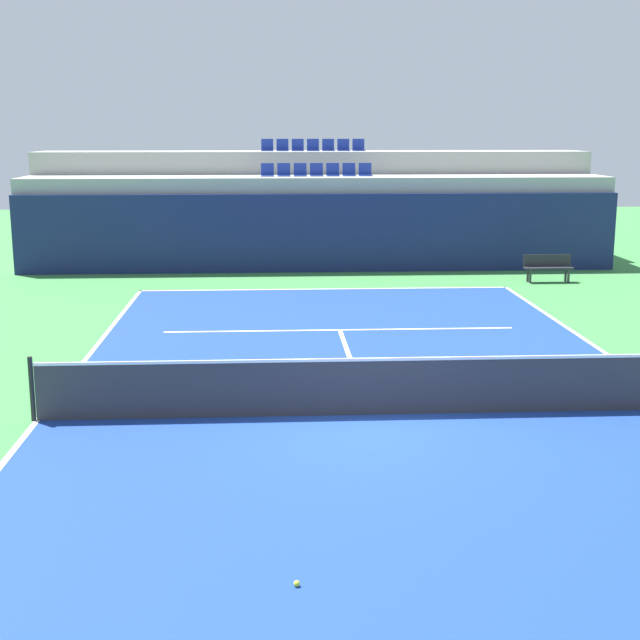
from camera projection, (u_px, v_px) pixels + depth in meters
ground_plane at (370, 415)px, 14.80m from camera, size 80.00×80.00×0.00m
court_surface at (370, 415)px, 14.80m from camera, size 11.00×24.00×0.01m
baseline_far at (325, 289)px, 26.46m from camera, size 11.00×0.10×0.00m
sideline_left at (37, 420)px, 14.49m from camera, size 0.10×24.00×0.00m
service_line_far at (340, 330)px, 21.04m from camera, size 8.26×0.10×0.00m
centre_service_line at (352, 365)px, 17.92m from camera, size 0.10×6.40×0.00m
back_wall at (319, 233)px, 29.51m from camera, size 19.96×0.30×2.59m
stands_tier_lower at (317, 221)px, 30.77m from camera, size 19.96×2.40×3.09m
stands_tier_upper at (313, 204)px, 33.03m from camera, size 19.96×2.40×3.88m
seating_row_lower at (317, 172)px, 30.52m from camera, size 3.80×0.44×0.44m
seating_row_upper at (313, 148)px, 32.70m from camera, size 3.80×0.44×0.44m
tennis_net at (370, 386)px, 14.69m from camera, size 11.08×0.08×1.07m
player_bench at (548, 266)px, 27.67m from camera, size 1.50×0.40×0.85m
tennis_ball_0 at (297, 583)px, 9.21m from camera, size 0.07×0.07×0.07m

